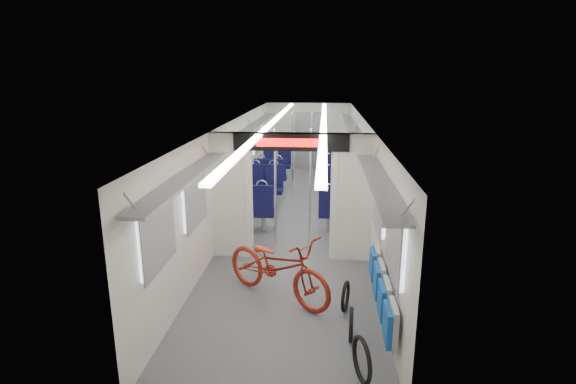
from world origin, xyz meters
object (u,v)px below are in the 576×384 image
object	(u,v)px
bicycle	(278,266)
stanchion_far_right	(311,157)
bike_hoop_c	(345,298)
stanchion_near_right	(310,188)
bike_hoop_b	(351,327)
bike_hoop_a	(362,362)
seat_bay_near_right	(339,197)
stanchion_far_left	(292,156)
seat_bay_near_left	(259,193)
seat_bay_far_left	(274,167)
seat_bay_far_right	(336,166)
flip_bench	(382,290)
stanchion_near_left	(275,189)

from	to	relation	value
bicycle	stanchion_far_right	size ratio (longest dim) A/B	0.85
bike_hoop_c	stanchion_near_right	bearing A→B (deg)	103.32
bike_hoop_b	bike_hoop_a	bearing A→B (deg)	-84.52
stanchion_far_right	bike_hoop_c	bearing A→B (deg)	-83.36
bike_hoop_a	bicycle	bearing A→B (deg)	121.50
seat_bay_near_right	stanchion_far_left	distance (m)	2.24
seat_bay_near_left	seat_bay_far_left	world-z (taller)	seat_bay_near_left
bicycle	seat_bay_near_left	size ratio (longest dim) A/B	0.85
bike_hoop_c	seat_bay_near_right	bearing A→B (deg)	89.78
seat_bay_far_right	flip_bench	bearing A→B (deg)	-87.03
bike_hoop_b	stanchion_far_right	xyz separation A→B (m)	(-0.73, 6.66, 0.95)
bike_hoop_a	seat_bay_far_right	distance (m)	9.13
stanchion_near_left	stanchion_far_left	bearing A→B (deg)	88.74
seat_bay_far_left	seat_bay_far_right	xyz separation A→B (m)	(1.87, 0.21, 0.02)
stanchion_near_left	flip_bench	bearing A→B (deg)	-59.79
bike_hoop_b	bike_hoop_c	xyz separation A→B (m)	(-0.04, 0.75, 0.00)
seat_bay_far_right	stanchion_far_right	bearing A→B (deg)	-112.44
flip_bench	stanchion_near_right	size ratio (longest dim) A/B	0.91
seat_bay_near_right	bike_hoop_a	bearing A→B (deg)	-89.02
seat_bay_far_left	stanchion_near_left	world-z (taller)	stanchion_near_left
bike_hoop_c	stanchion_near_right	distance (m)	2.80
flip_bench	stanchion_far_right	size ratio (longest dim) A/B	0.91
bike_hoop_a	bike_hoop_b	world-z (taller)	bike_hoop_a
flip_bench	seat_bay_near_right	world-z (taller)	seat_bay_near_right
bike_hoop_b	bike_hoop_c	distance (m)	0.75
bike_hoop_a	bike_hoop_b	size ratio (longest dim) A/B	1.17
flip_bench	bike_hoop_c	size ratio (longest dim) A/B	4.62
bike_hoop_b	seat_bay_near_left	xyz separation A→B (m)	(-1.89, 4.95, 0.37)
bike_hoop_b	stanchion_near_right	world-z (taller)	stanchion_near_right
stanchion_near_right	bike_hoop_c	bearing A→B (deg)	-76.68
seat_bay_far_left	stanchion_far_right	world-z (taller)	stanchion_far_right
bicycle	stanchion_far_left	size ratio (longest dim) A/B	0.85
seat_bay_near_left	stanchion_near_left	xyz separation A→B (m)	(0.59, -1.75, 0.58)
seat_bay_near_right	stanchion_far_right	distance (m)	1.99
seat_bay_near_right	stanchion_near_right	size ratio (longest dim) A/B	0.90
seat_bay_near_right	stanchion_far_right	xyz separation A→B (m)	(-0.70, 1.75, 0.61)
bicycle	seat_bay_near_right	bearing A→B (deg)	20.63
bike_hoop_c	seat_bay_near_left	size ratio (longest dim) A/B	0.20
bicycle	seat_bay_far_left	distance (m)	7.15
bike_hoop_a	stanchion_far_right	xyz separation A→B (m)	(-0.80, 7.42, 0.91)
seat_bay_near_left	seat_bay_far_right	size ratio (longest dim) A/B	1.04
bike_hoop_b	seat_bay_near_left	distance (m)	5.31
bike_hoop_c	stanchion_near_right	world-z (taller)	stanchion_near_right
bike_hoop_c	stanchion_far_right	xyz separation A→B (m)	(-0.69, 5.91, 0.95)
bike_hoop_b	seat_bay_far_right	bearing A→B (deg)	90.16
flip_bench	bike_hoop_a	xyz separation A→B (m)	(-0.32, -1.04, -0.34)
stanchion_far_left	bike_hoop_b	bearing A→B (deg)	-79.59
stanchion_far_right	bicycle	bearing A→B (deg)	-93.20
seat_bay_near_left	stanchion_far_left	world-z (taller)	stanchion_far_left
seat_bay_near_left	seat_bay_far_right	distance (m)	3.89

